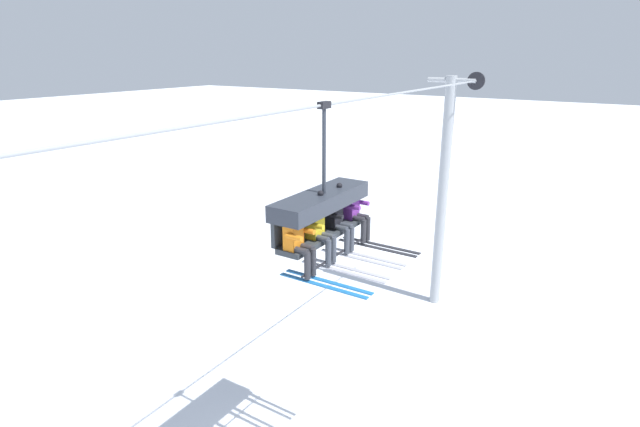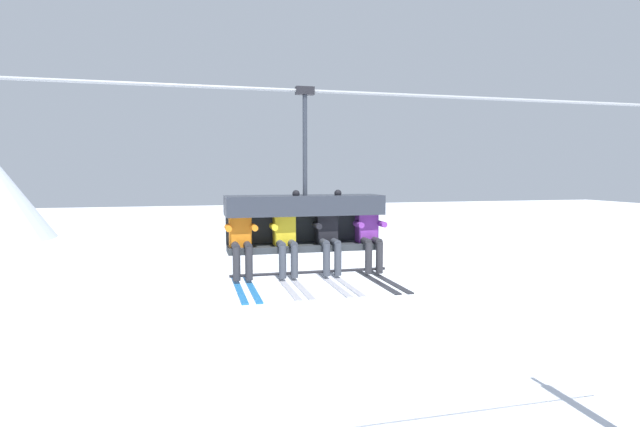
{
  "view_description": "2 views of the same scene",
  "coord_description": "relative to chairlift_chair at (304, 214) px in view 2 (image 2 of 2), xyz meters",
  "views": [
    {
      "loc": [
        -5.49,
        -5.49,
        8.92
      ],
      "look_at": [
        1.83,
        -0.78,
        6.1
      ],
      "focal_mm": 28.0,
      "sensor_mm": 36.0,
      "label": 1
    },
    {
      "loc": [
        0.24,
        -8.25,
        6.8
      ],
      "look_at": [
        2.13,
        -0.97,
        6.2
      ],
      "focal_mm": 28.0,
      "sensor_mm": 36.0,
      "label": 2
    }
  ],
  "objects": [
    {
      "name": "skier_black",
      "position": [
        0.34,
        -0.21,
        -0.28
      ],
      "size": [
        0.48,
        1.7,
        1.34
      ],
      "color": "black"
    },
    {
      "name": "skier_yellow",
      "position": [
        -0.33,
        -0.21,
        -0.28
      ],
      "size": [
        0.48,
        1.7,
        1.34
      ],
      "color": "yellow"
    },
    {
      "name": "skier_orange",
      "position": [
        -1.0,
        -0.22,
        -0.3
      ],
      "size": [
        0.46,
        1.7,
        1.23
      ],
      "color": "orange"
    },
    {
      "name": "chairlift_chair",
      "position": [
        0.0,
        0.0,
        0.0
      ],
      "size": [
        2.42,
        0.74,
        2.79
      ],
      "color": "#33383D"
    },
    {
      "name": "lift_cable",
      "position": [
        0.04,
        -0.07,
        1.87
      ],
      "size": [
        20.03,
        0.05,
        0.05
      ],
      "color": "#9EA3A8"
    },
    {
      "name": "skier_purple",
      "position": [
        1.0,
        -0.22,
        -0.3
      ],
      "size": [
        0.46,
        1.7,
        1.23
      ],
      "color": "purple"
    }
  ]
}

